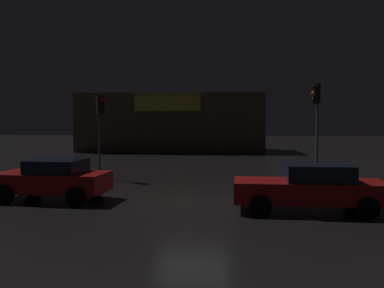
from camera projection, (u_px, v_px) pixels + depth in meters
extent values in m
plane|color=black|center=(193.00, 202.00, 14.48)|extent=(120.00, 120.00, 0.00)
cube|color=brown|center=(172.00, 123.00, 38.67)|extent=(16.38, 6.26, 5.11)
cube|color=#E5D84C|center=(167.00, 103.00, 35.31)|extent=(5.54, 0.24, 1.27)
cylinder|color=#595B60|center=(99.00, 138.00, 20.24)|extent=(0.11, 0.11, 3.95)
cube|color=black|center=(100.00, 106.00, 20.03)|extent=(0.41, 0.41, 0.90)
sphere|color=red|center=(102.00, 100.00, 19.89)|extent=(0.20, 0.20, 0.20)
sphere|color=black|center=(102.00, 105.00, 19.90)|extent=(0.20, 0.20, 0.20)
sphere|color=black|center=(102.00, 111.00, 19.92)|extent=(0.20, 0.20, 0.20)
cylinder|color=#595B60|center=(317.00, 133.00, 18.93)|extent=(0.12, 0.12, 4.43)
cube|color=black|center=(316.00, 94.00, 18.73)|extent=(0.41, 0.41, 0.89)
sphere|color=black|center=(314.00, 87.00, 18.61)|extent=(0.20, 0.20, 0.20)
sphere|color=orange|center=(314.00, 94.00, 18.63)|extent=(0.20, 0.20, 0.20)
sphere|color=black|center=(314.00, 100.00, 18.64)|extent=(0.20, 0.20, 0.20)
cube|color=#A51414|center=(52.00, 182.00, 14.85)|extent=(3.96, 2.10, 0.66)
cube|color=black|center=(57.00, 166.00, 14.79)|extent=(1.92, 1.76, 0.46)
cylinder|color=black|center=(4.00, 195.00, 14.17)|extent=(0.65, 0.27, 0.64)
cylinder|color=black|center=(33.00, 186.00, 15.95)|extent=(0.65, 0.27, 0.64)
cylinder|color=black|center=(76.00, 197.00, 13.78)|extent=(0.65, 0.27, 0.64)
cylinder|color=black|center=(96.00, 188.00, 15.56)|extent=(0.65, 0.27, 0.64)
cube|color=#A51414|center=(309.00, 191.00, 13.00)|extent=(4.65, 1.84, 0.64)
cube|color=black|center=(318.00, 173.00, 12.93)|extent=(2.02, 1.58, 0.51)
cylinder|color=black|center=(261.00, 206.00, 12.35)|extent=(0.63, 0.24, 0.63)
cylinder|color=black|center=(258.00, 196.00, 14.01)|extent=(0.63, 0.24, 0.63)
cylinder|color=black|center=(368.00, 208.00, 12.01)|extent=(0.63, 0.24, 0.63)
cylinder|color=black|center=(352.00, 198.00, 13.68)|extent=(0.63, 0.24, 0.63)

